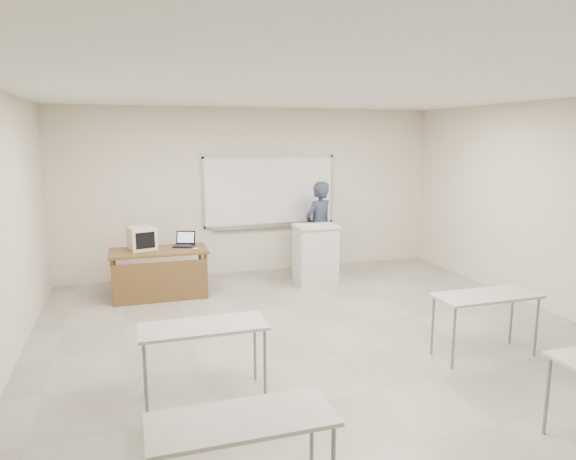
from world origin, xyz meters
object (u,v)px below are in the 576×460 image
object	(u,v)px
keyboard	(306,224)
presenter	(319,228)
instructor_desk	(160,264)
mouse	(196,249)
laptop	(183,243)
crt_monitor	(141,238)
whiteboard	(270,192)
podium	(316,254)

from	to	relation	value
keyboard	presenter	distance (m)	0.68
instructor_desk	mouse	bearing A→B (deg)	-8.82
laptop	crt_monitor	bearing A→B (deg)	-156.13
whiteboard	crt_monitor	distance (m)	2.59
instructor_desk	podium	bearing A→B (deg)	1.67
mouse	laptop	bearing A→B (deg)	131.20
podium	laptop	bearing A→B (deg)	174.30
podium	crt_monitor	bearing A→B (deg)	176.07
podium	crt_monitor	distance (m)	2.89
instructor_desk	whiteboard	bearing A→B (deg)	29.25
podium	crt_monitor	world-z (taller)	crt_monitor
whiteboard	presenter	bearing A→B (deg)	-33.85
whiteboard	keyboard	size ratio (longest dim) A/B	5.52
podium	presenter	size ratio (longest dim) A/B	0.60
whiteboard	mouse	distance (m)	2.12
instructor_desk	laptop	world-z (taller)	laptop
crt_monitor	presenter	distance (m)	3.15
whiteboard	mouse	bearing A→B (deg)	-141.10
instructor_desk	laptop	distance (m)	0.54
mouse	keyboard	xyz separation A→B (m)	(1.90, 0.23, 0.25)
laptop	keyboard	world-z (taller)	keyboard
podium	keyboard	distance (m)	0.54
mouse	keyboard	bearing A→B (deg)	25.19
podium	keyboard	xyz separation A→B (m)	(-0.15, 0.08, 0.51)
crt_monitor	laptop	bearing A→B (deg)	-11.59
whiteboard	instructor_desk	distance (m)	2.57
mouse	presenter	distance (m)	2.44
podium	mouse	distance (m)	2.07
crt_monitor	laptop	size ratio (longest dim) A/B	1.39
instructor_desk	keyboard	bearing A→B (deg)	3.62
instructor_desk	mouse	distance (m)	0.60
whiteboard	presenter	world-z (taller)	whiteboard
podium	laptop	size ratio (longest dim) A/B	3.24
crt_monitor	laptop	world-z (taller)	crt_monitor
whiteboard	laptop	bearing A→B (deg)	-152.19
whiteboard	crt_monitor	bearing A→B (deg)	-158.50
laptop	mouse	world-z (taller)	laptop
podium	crt_monitor	size ratio (longest dim) A/B	2.33
presenter	instructor_desk	bearing A→B (deg)	-13.61
whiteboard	laptop	xyz separation A→B (m)	(-1.70, -0.90, -0.67)
instructor_desk	crt_monitor	size ratio (longest dim) A/B	3.42
whiteboard	instructor_desk	xyz separation A→B (m)	(-2.10, -1.16, -0.93)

